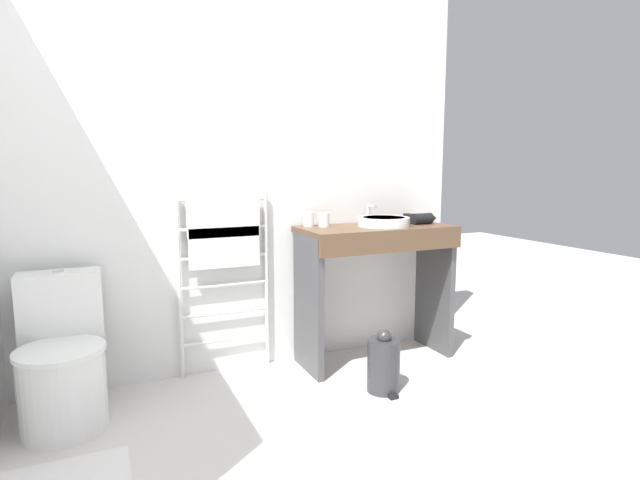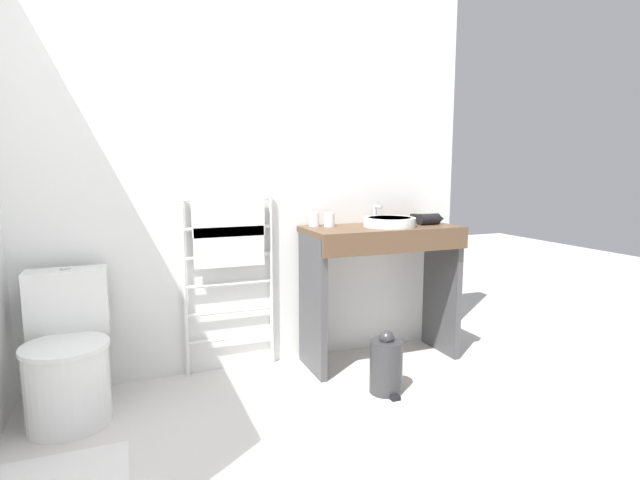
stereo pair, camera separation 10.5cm
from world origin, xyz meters
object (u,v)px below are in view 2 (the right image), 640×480
trash_bin (386,365)px  sink_basin (389,222)px  cup_near_wall (314,219)px  cup_near_edge (329,220)px  toilet (68,360)px  towel_radiator (229,244)px  hair_dryer (428,219)px

trash_bin → sink_basin: bearing=60.0°
cup_near_wall → cup_near_edge: bearing=-31.9°
toilet → sink_basin: 1.95m
towel_radiator → sink_basin: 1.00m
sink_basin → cup_near_wall: size_ratio=3.60×
towel_radiator → trash_bin: 1.15m
sink_basin → cup_near_wall: cup_near_wall is taller
sink_basin → trash_bin: 0.89m
towel_radiator → trash_bin: towel_radiator is taller
hair_dryer → sink_basin: bearing=-178.1°
sink_basin → cup_near_edge: (-0.36, 0.13, 0.01)m
trash_bin → cup_near_edge: bearing=102.0°
toilet → towel_radiator: towel_radiator is taller
cup_near_edge → sink_basin: bearing=-19.6°
cup_near_wall → sink_basin: bearing=-22.1°
trash_bin → hair_dryer: bearing=38.5°
cup_near_wall → cup_near_edge: size_ratio=1.04×
hair_dryer → toilet: bearing=-177.7°
cup_near_wall → hair_dryer: cup_near_wall is taller
trash_bin → towel_radiator: bearing=139.9°
towel_radiator → cup_near_wall: 0.55m
towel_radiator → hair_dryer: (1.27, -0.19, 0.12)m
toilet → towel_radiator: size_ratio=0.66×
cup_near_edge → trash_bin: cup_near_edge is taller
hair_dryer → trash_bin: 1.02m
sink_basin → cup_near_edge: cup_near_edge is taller
trash_bin → toilet: bearing=168.1°
toilet → cup_near_wall: size_ratio=8.06×
hair_dryer → trash_bin: (-0.54, -0.43, -0.76)m
towel_radiator → trash_bin: size_ratio=3.10×
sink_basin → hair_dryer: size_ratio=1.75×
towel_radiator → cup_near_wall: (0.53, -0.02, 0.13)m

